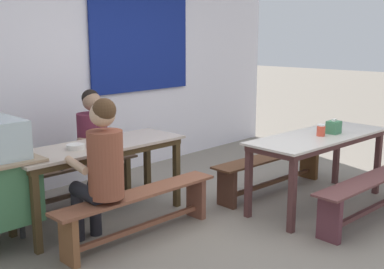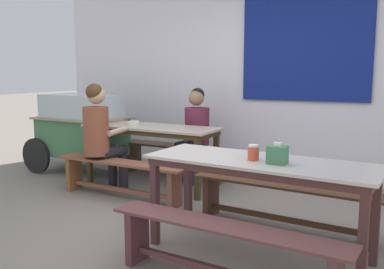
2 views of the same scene
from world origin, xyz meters
name	(u,v)px [view 1 (image 1 of 2)]	position (x,y,z in m)	size (l,w,h in m)	color
ground_plane	(253,221)	(0.00, 0.00, 0.00)	(40.00, 40.00, 0.00)	gray
backdrop_wall	(102,52)	(0.02, 2.42, 1.61)	(6.65, 0.23, 3.08)	white
dining_table_far	(99,153)	(-1.02, 1.13, 0.70)	(1.79, 0.67, 0.78)	#BDAB9A
dining_table_near	(319,142)	(0.86, -0.22, 0.70)	(1.87, 0.78, 0.78)	beige
bench_far_back	(68,179)	(-1.00, 1.74, 0.30)	(1.70, 0.37, 0.44)	brown
bench_far_front	(140,207)	(-1.04, 0.52, 0.30)	(1.71, 0.32, 0.44)	brown
bench_near_back	(272,167)	(0.91, 0.40, 0.29)	(1.80, 0.41, 0.44)	#52321E
bench_near_front	(371,193)	(0.82, -0.83, 0.29)	(1.75, 0.39, 0.44)	brown
person_left_back_turned	(101,165)	(-1.38, 0.60, 0.75)	(0.43, 0.57, 1.32)	#222228
person_center_facing	(96,138)	(-0.67, 1.67, 0.71)	(0.46, 0.55, 1.24)	#272E4F
tissue_box	(334,127)	(1.02, -0.29, 0.85)	(0.14, 0.12, 0.16)	#3D7A54
condiment_jar	(321,130)	(0.82, -0.25, 0.84)	(0.09, 0.09, 0.12)	#D34832
soup_bowl	(76,147)	(-1.28, 1.13, 0.80)	(0.17, 0.17, 0.05)	silver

